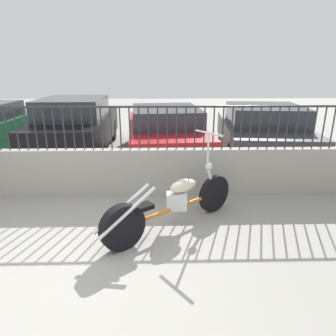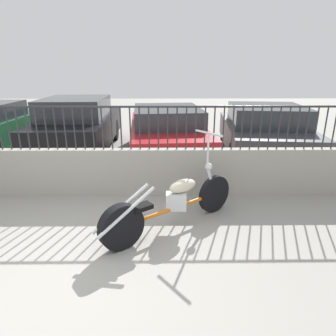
{
  "view_description": "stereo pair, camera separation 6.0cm",
  "coord_description": "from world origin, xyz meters",
  "px_view_note": "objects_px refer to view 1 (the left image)",
  "views": [
    {
      "loc": [
        1.07,
        -2.58,
        2.17
      ],
      "look_at": [
        1.18,
        1.78,
        0.7
      ],
      "focal_mm": 32.0,
      "sensor_mm": 36.0,
      "label": 1
    },
    {
      "loc": [
        1.13,
        -2.59,
        2.17
      ],
      "look_at": [
        1.18,
        1.78,
        0.7
      ],
      "focal_mm": 32.0,
      "sensor_mm": 36.0,
      "label": 2
    }
  ],
  "objects_px": {
    "motorcycle_orange": "(167,206)",
    "car_dark_grey": "(262,131)",
    "car_red": "(165,132)",
    "car_black": "(76,125)"
  },
  "relations": [
    {
      "from": "motorcycle_orange",
      "to": "car_dark_grey",
      "type": "distance_m",
      "value": 4.34
    },
    {
      "from": "car_red",
      "to": "car_dark_grey",
      "type": "height_order",
      "value": "car_dark_grey"
    },
    {
      "from": "car_black",
      "to": "car_red",
      "type": "bearing_deg",
      "value": -106.35
    },
    {
      "from": "motorcycle_orange",
      "to": "car_black",
      "type": "relative_size",
      "value": 0.46
    },
    {
      "from": "motorcycle_orange",
      "to": "car_black",
      "type": "xyz_separation_m",
      "value": [
        -2.32,
        4.24,
        0.35
      ]
    },
    {
      "from": "car_dark_grey",
      "to": "car_red",
      "type": "bearing_deg",
      "value": 94.97
    },
    {
      "from": "car_black",
      "to": "car_red",
      "type": "xyz_separation_m",
      "value": [
        2.35,
        -0.62,
        -0.06
      ]
    },
    {
      "from": "car_red",
      "to": "motorcycle_orange",
      "type": "bearing_deg",
      "value": 174.77
    },
    {
      "from": "motorcycle_orange",
      "to": "car_dark_grey",
      "type": "xyz_separation_m",
      "value": [
        2.44,
        3.58,
        0.3
      ]
    },
    {
      "from": "motorcycle_orange",
      "to": "car_red",
      "type": "height_order",
      "value": "motorcycle_orange"
    }
  ]
}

